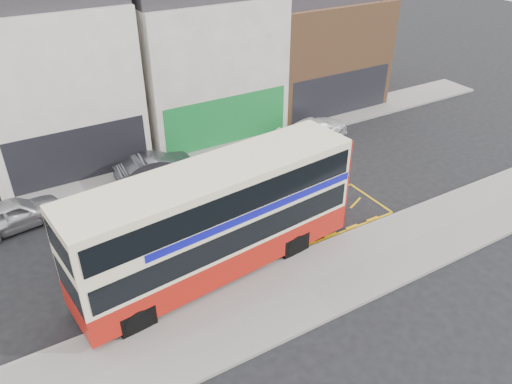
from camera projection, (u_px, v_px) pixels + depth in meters
ground at (275, 257)px, 22.16m from camera, size 120.00×120.00×0.00m
pavement at (305, 286)px, 20.44m from camera, size 40.00×4.00×0.15m
kerb at (280, 260)px, 21.85m from camera, size 40.00×0.15×0.15m
far_pavement at (177, 157)px, 30.17m from camera, size 50.00×3.00×0.15m
road_markings at (257, 238)px, 23.33m from camera, size 14.00×3.40×0.01m
terrace_left at (50, 69)px, 27.95m from camera, size 8.00×8.01×11.80m
terrace_green_shop at (197, 50)px, 32.00m from camera, size 9.00×8.01×11.30m
terrace_right at (310, 39)px, 36.17m from camera, size 9.00×8.01×10.30m
double_decker_bus at (217, 219)px, 20.19m from camera, size 12.45×4.06×4.89m
bus_stop_post at (238, 242)px, 19.98m from camera, size 0.71×0.12×2.88m
car_silver at (14, 214)px, 23.70m from camera, size 4.67×2.40×1.52m
car_grey at (156, 167)px, 27.73m from camera, size 4.44×1.56×1.46m
car_white at (314, 131)px, 31.78m from camera, size 5.63×3.41×1.53m
street_tree_right at (234, 82)px, 30.99m from camera, size 2.47×2.47×5.34m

